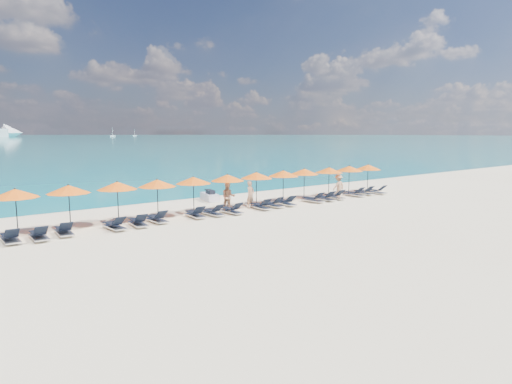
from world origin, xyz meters
TOP-DOWN VIEW (x-y plane):
  - ground at (0.00, 0.00)m, footprint 1400.00×1400.00m
  - sailboat_near at (168.48, 520.66)m, footprint 6.38×2.13m
  - sailboat_far at (226.54, 595.42)m, footprint 5.45×1.82m
  - jetski at (-0.05, 8.36)m, footprint 1.23×2.23m
  - beachgoer_a at (0.43, 4.15)m, footprint 0.73×0.58m
  - beachgoer_b at (-1.28, 4.14)m, footprint 0.99×0.86m
  - beachgoer_c at (8.35, 3.82)m, footprint 1.15×0.59m
  - umbrella_0 at (-12.70, 4.70)m, footprint 2.10×2.10m
  - umbrella_1 at (-10.36, 4.73)m, footprint 2.10×2.10m
  - umbrella_2 at (-7.93, 4.70)m, footprint 2.10×2.10m
  - umbrella_3 at (-5.78, 4.47)m, footprint 2.10×2.10m
  - umbrella_4 at (-3.46, 4.55)m, footprint 2.10×2.10m
  - umbrella_5 at (-1.08, 4.50)m, footprint 2.10×2.10m
  - umbrella_6 at (1.26, 4.61)m, footprint 2.10×2.10m
  - umbrella_7 at (3.54, 4.54)m, footprint 2.10×2.10m
  - umbrella_8 at (5.68, 4.71)m, footprint 2.10×2.10m
  - umbrella_9 at (8.05, 4.51)m, footprint 2.10×2.10m
  - umbrella_10 at (10.37, 4.53)m, footprint 2.10×2.10m
  - umbrella_11 at (12.62, 4.49)m, footprint 2.10×2.10m
  - lounger_0 at (-13.18, 3.48)m, footprint 0.66×1.71m
  - lounger_1 at (-12.08, 3.28)m, footprint 0.62×1.70m
  - lounger_2 at (-10.95, 3.53)m, footprint 0.70×1.73m
  - lounger_3 at (-8.66, 3.24)m, footprint 0.75×1.74m
  - lounger_4 at (-7.43, 3.27)m, footprint 0.77×1.75m
  - lounger_5 at (-6.27, 3.55)m, footprint 0.71×1.73m
  - lounger_6 at (-3.97, 3.48)m, footprint 0.74×1.74m
  - lounger_7 at (-2.87, 3.37)m, footprint 0.75×1.74m
  - lounger_8 at (-1.66, 3.22)m, footprint 0.73×1.74m
  - lounger_9 at (0.63, 3.32)m, footprint 0.73×1.74m
  - lounger_10 at (1.70, 3.46)m, footprint 0.77×1.75m
  - lounger_11 at (2.82, 3.42)m, footprint 0.77×1.75m
  - lounger_12 at (5.19, 3.29)m, footprint 0.75×1.74m
  - lounger_13 at (6.33, 3.26)m, footprint 0.68×1.72m
  - lounger_14 at (7.46, 3.36)m, footprint 0.69×1.73m
  - lounger_15 at (9.71, 3.43)m, footprint 0.62×1.70m
  - lounger_16 at (10.89, 3.44)m, footprint 0.69×1.72m
  - lounger_17 at (12.09, 3.20)m, footprint 0.74×1.74m

SIDE VIEW (x-z plane):
  - ground at x=0.00m, z-range 0.00..0.00m
  - lounger_0 at x=-13.18m, z-range -0.09..0.56m
  - lounger_1 at x=-12.08m, z-range -0.09..0.56m
  - lounger_2 at x=-10.95m, z-range -0.09..0.56m
  - lounger_3 at x=-8.66m, z-range -0.09..0.56m
  - lounger_4 at x=-7.43m, z-range -0.09..0.56m
  - lounger_5 at x=-6.27m, z-range -0.09..0.56m
  - lounger_6 at x=-3.97m, z-range -0.09..0.56m
  - lounger_7 at x=-2.87m, z-range -0.09..0.56m
  - lounger_8 at x=-1.66m, z-range -0.09..0.56m
  - lounger_9 at x=0.63m, z-range -0.09..0.56m
  - lounger_10 at x=1.70m, z-range -0.09..0.56m
  - lounger_11 at x=2.82m, z-range -0.09..0.56m
  - lounger_12 at x=5.19m, z-range -0.09..0.56m
  - lounger_13 at x=6.33m, z-range -0.09..0.56m
  - lounger_14 at x=7.46m, z-range -0.09..0.56m
  - lounger_15 at x=9.71m, z-range -0.09..0.56m
  - lounger_16 at x=10.89m, z-range -0.09..0.56m
  - lounger_17 at x=12.09m, z-range -0.09..0.56m
  - jetski at x=-0.05m, z-range -0.07..0.68m
  - beachgoer_c at x=8.35m, z-range 0.00..1.73m
  - beachgoer_a at x=0.43m, z-range 0.00..1.73m
  - beachgoer_b at x=-1.28m, z-range 0.00..1.76m
  - sailboat_far at x=226.54m, z-range -3.97..6.02m
  - sailboat_near at x=168.48m, z-range -4.65..7.05m
  - umbrella_0 at x=-12.70m, z-range 0.88..3.16m
  - umbrella_1 at x=-10.36m, z-range 0.88..3.16m
  - umbrella_2 at x=-7.93m, z-range 0.88..3.16m
  - umbrella_3 at x=-5.78m, z-range 0.88..3.16m
  - umbrella_4 at x=-3.46m, z-range 0.88..3.16m
  - umbrella_5 at x=-1.08m, z-range 0.88..3.16m
  - umbrella_6 at x=1.26m, z-range 0.88..3.16m
  - umbrella_7 at x=3.54m, z-range 0.88..3.16m
  - umbrella_8 at x=5.68m, z-range 0.88..3.16m
  - umbrella_9 at x=8.05m, z-range 0.88..3.16m
  - umbrella_10 at x=10.37m, z-range 0.88..3.16m
  - umbrella_11 at x=12.62m, z-range 0.88..3.16m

